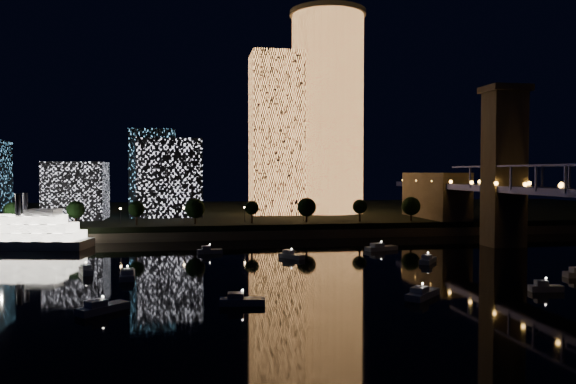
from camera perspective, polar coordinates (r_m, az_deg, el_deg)
name	(u,v)px	position (r m, az deg, el deg)	size (l,w,h in m)	color
ground	(346,285)	(117.65, 5.92, -9.33)	(520.00, 520.00, 0.00)	black
far_bank	(257,215)	(273.59, -3.22, -2.32)	(420.00, 160.00, 5.00)	black
seawall	(282,234)	(196.73, -0.59, -4.30)	(420.00, 6.00, 3.00)	#6B5E4C
tower_cylindrical	(328,112)	(253.90, 4.04, 8.06)	(34.00, 34.00, 89.63)	#F59A4E
tower_rectangular	(276,134)	(245.09, -1.23, 5.89)	(21.83, 21.83, 69.46)	#F59A4E
midrise_blocks	(102,179)	(235.40, -18.42, 1.23)	(95.17, 39.09, 35.59)	white
motorboats	(309,271)	(128.67, 2.17, -7.98)	(114.94, 70.34, 2.78)	silver
esplanade_trees	(220,208)	(199.65, -6.96, -1.64)	(166.20, 6.97, 8.99)	black
street_lamps	(184,212)	(205.51, -10.54, -1.96)	(132.70, 0.70, 5.65)	black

